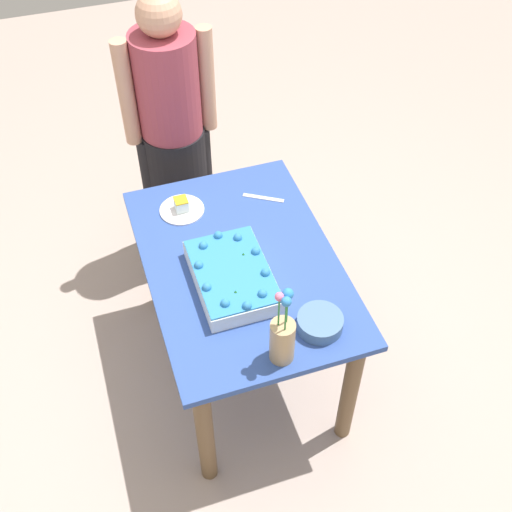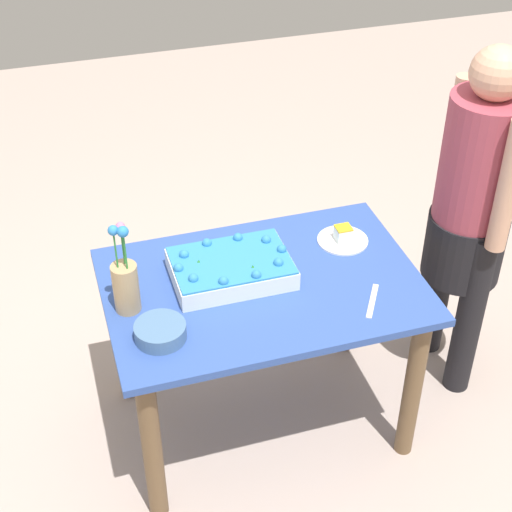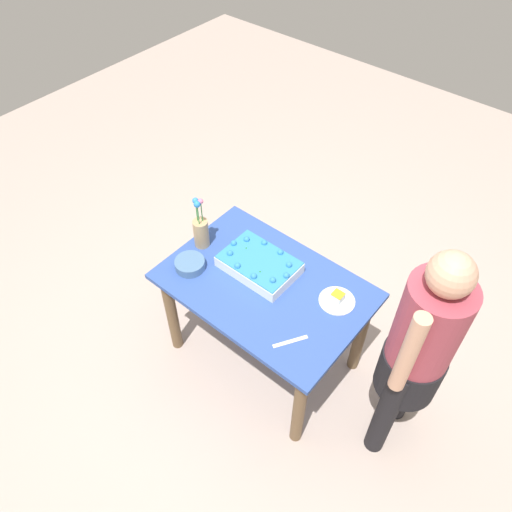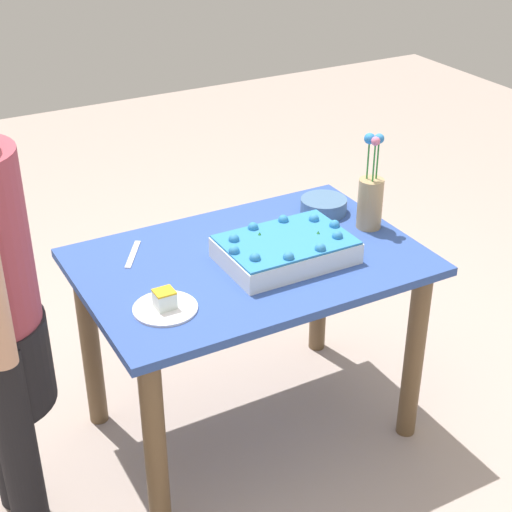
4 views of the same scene
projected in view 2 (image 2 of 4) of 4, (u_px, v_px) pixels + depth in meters
ground_plane at (262, 419)px, 3.26m from camera, size 8.00×8.00×0.00m
dining_table at (262, 312)px, 2.91m from camera, size 1.14×0.77×0.73m
sheet_cake at (231, 268)px, 2.83m from camera, size 0.43×0.29×0.10m
serving_plate_with_slice at (343, 238)px, 3.02m from camera, size 0.20×0.20×0.07m
cake_knife at (372, 301)px, 2.74m from camera, size 0.12×0.17×0.00m
flower_vase at (126, 283)px, 2.64m from camera, size 0.09×0.09×0.35m
fruit_bowl at (160, 332)px, 2.58m from camera, size 0.17×0.17×0.05m
person_standing at (472, 204)px, 3.01m from camera, size 0.31×0.45×1.49m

